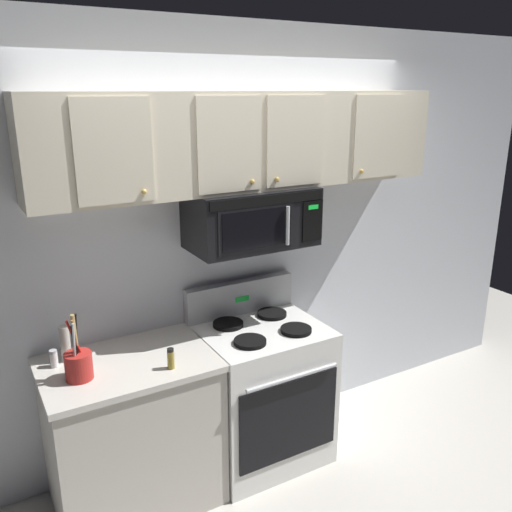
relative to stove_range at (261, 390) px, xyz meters
The scene contains 10 objects.
ground_plane 0.63m from the stove_range, 90.00° to the right, with size 8.00×8.00×0.00m, color beige.
back_wall 0.95m from the stove_range, 90.00° to the left, with size 5.20×0.10×2.70m, color silver.
stove_range is the anchor object (origin of this frame).
over_range_microwave 1.11m from the stove_range, 90.14° to the left, with size 0.76×0.43×0.35m.
upper_cabinets 1.56m from the stove_range, 90.00° to the left, with size 2.50×0.36×0.55m.
counter_segment 0.84m from the stove_range, behind, with size 0.93×0.65×0.90m.
utensil_crock_red 1.22m from the stove_range, behind, with size 0.14×0.14×0.36m.
salt_shaker 1.29m from the stove_range, behind, with size 0.04×0.04×0.10m.
pepper_mill 1.25m from the stove_range, behind, with size 0.05×0.05×0.20m, color #B7B2A8.
spice_jar 0.84m from the stove_range, 164.06° to the right, with size 0.04×0.04×0.11m.
Camera 1 is at (-1.53, -2.18, 2.31)m, focal length 37.69 mm.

